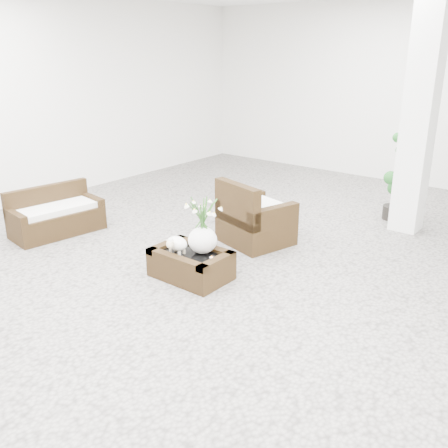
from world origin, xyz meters
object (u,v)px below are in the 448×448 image
Objects in this scene: coffee_table at (191,265)px; loveseat at (56,211)px; armchair at (256,212)px; topiary at (397,178)px.

coffee_table is 2.54m from loveseat.
loveseat is (-2.53, -0.12, 0.18)m from coffee_table.
coffee_table is 1.44m from armchair.
topiary is (3.62, 3.71, 0.33)m from loveseat.
topiary is (1.09, 3.59, 0.52)m from coffee_table.
topiary reaches higher than loveseat.
coffee_table is 1.00× the size of armchair.
topiary is at bearing 73.11° from coffee_table.
coffee_table is 0.70× the size of loveseat.
topiary is (1.14, 2.18, 0.22)m from armchair.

